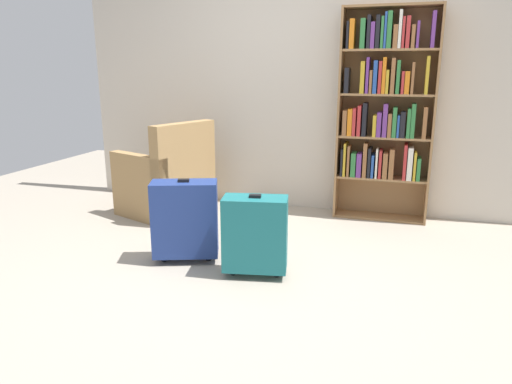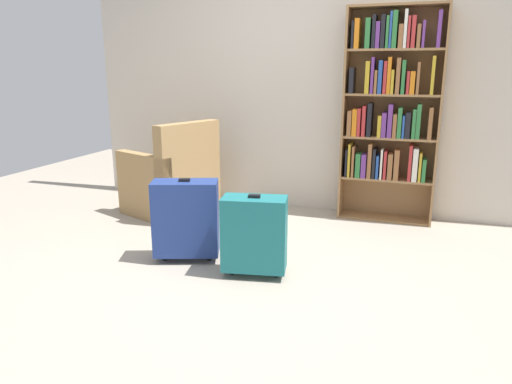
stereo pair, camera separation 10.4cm
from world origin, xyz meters
name	(u,v)px [view 2 (the right image)]	position (x,y,z in m)	size (l,w,h in m)	color
ground_plane	(254,279)	(0.00, 0.00, 0.00)	(8.28, 8.28, 0.00)	#9E9384
back_wall	(318,76)	(0.00, 1.85, 1.30)	(4.73, 0.10, 2.60)	beige
bookshelf	(390,109)	(0.70, 1.66, 1.02)	(0.84, 0.26, 1.90)	olive
armchair	(172,181)	(-1.26, 1.18, 0.32)	(0.90, 0.90, 0.90)	#9E7A4C
mug	(211,216)	(-0.79, 1.06, 0.05)	(0.12, 0.08, 0.10)	#1959A5
suitcase_navy_blue	(186,218)	(-0.58, 0.16, 0.32)	(0.51, 0.36, 0.62)	navy
suitcase_teal	(254,234)	(-0.02, 0.07, 0.30)	(0.46, 0.29, 0.57)	#19666B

